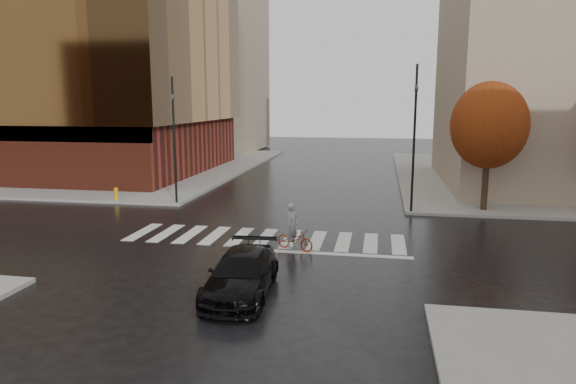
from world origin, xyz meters
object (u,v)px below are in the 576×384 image
at_px(cyclist, 294,234).
at_px(traffic_light_ne, 415,129).
at_px(traffic_light_nw, 174,133).
at_px(fire_hydrant, 116,193).
at_px(sedan, 242,274).

xyz_separation_m(cyclist, traffic_light_ne, (4.80, 7.30, 3.68)).
relative_size(traffic_light_nw, traffic_light_ne, 0.93).
distance_m(traffic_light_nw, traffic_light_ne, 12.60).
height_order(cyclist, fire_hydrant, cyclist).
distance_m(sedan, fire_hydrant, 16.36).
distance_m(sedan, traffic_light_nw, 14.43).
height_order(traffic_light_nw, traffic_light_ne, traffic_light_ne).
xyz_separation_m(sedan, cyclist, (0.76, 4.85, -0.01)).
bearing_deg(fire_hydrant, traffic_light_ne, -0.70).
relative_size(sedan, traffic_light_nw, 0.64).
relative_size(sedan, fire_hydrant, 6.23).
xyz_separation_m(traffic_light_nw, traffic_light_ne, (12.60, 0.00, 0.34)).
bearing_deg(cyclist, fire_hydrant, 81.63).
height_order(cyclist, traffic_light_nw, traffic_light_nw).
relative_size(traffic_light_ne, fire_hydrant, 10.38).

